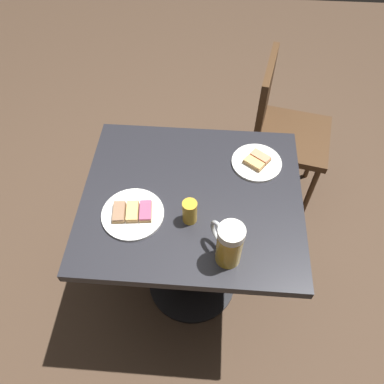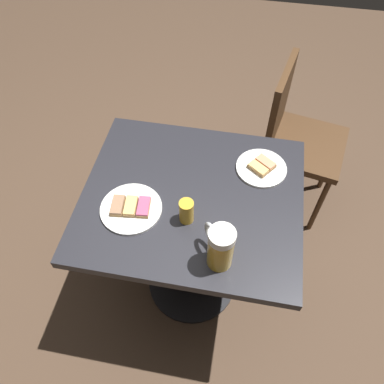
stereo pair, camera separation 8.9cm
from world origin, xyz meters
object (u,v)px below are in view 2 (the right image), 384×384
object	(u,v)px
plate_far	(261,167)
beer_glass_small	(185,211)
plate_near	(131,208)
beer_mug	(220,247)
cafe_chair	(295,135)

from	to	relation	value
plate_far	beer_glass_small	bearing A→B (deg)	138.66
plate_near	plate_far	bearing A→B (deg)	-58.18
beer_mug	cafe_chair	size ratio (longest dim) A/B	0.20
plate_near	beer_mug	world-z (taller)	beer_mug
plate_near	cafe_chair	distance (m)	0.99
plate_far	cafe_chair	bearing A→B (deg)	-19.73
plate_far	beer_glass_small	size ratio (longest dim) A/B	2.05
plate_near	beer_glass_small	world-z (taller)	beer_glass_small
plate_far	beer_mug	distance (m)	0.43
plate_near	beer_glass_small	bearing A→B (deg)	-91.20
plate_near	beer_mug	size ratio (longest dim) A/B	1.27
plate_far	beer_mug	xyz separation A→B (m)	(-0.41, 0.11, 0.08)
plate_far	cafe_chair	distance (m)	0.56
plate_far	beer_glass_small	xyz separation A→B (m)	(-0.27, 0.24, 0.04)
beer_mug	cafe_chair	world-z (taller)	beer_mug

